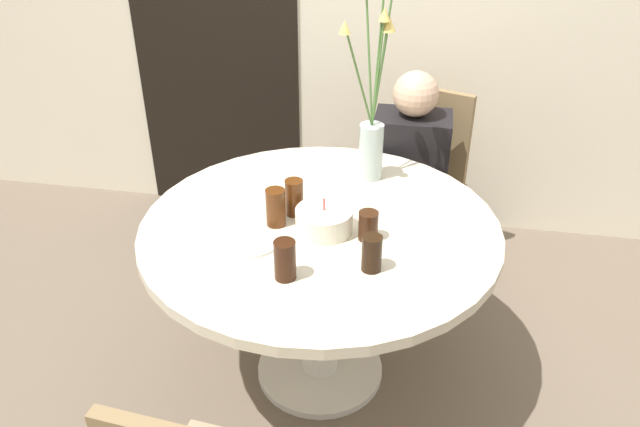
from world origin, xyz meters
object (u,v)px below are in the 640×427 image
Objects in this scene: drink_glass_0 at (368,226)px; person_woman at (408,186)px; drink_glass_1 at (294,197)px; drink_glass_4 at (276,207)px; chair_left_flank at (421,172)px; flower_vase at (374,111)px; drink_glass_2 at (285,260)px; drink_glass_3 at (372,253)px; birthday_cake at (324,220)px; side_plate at (251,242)px.

person_woman is at bearing 82.85° from drink_glass_0.
drink_glass_1 is 0.10m from drink_glass_4.
chair_left_flank is 6.55× the size of drink_glass_1.
flower_vase is 0.78m from drink_glass_2.
flower_vase is 0.68m from drink_glass_3.
drink_glass_0 is 0.35m from drink_glass_2.
drink_glass_1 is 0.87m from person_woman.
drink_glass_1 is at bearing 98.14° from drink_glass_2.
drink_glass_3 is at bearing -46.62° from birthday_cake.
drink_glass_3 is at bearing -80.00° from drink_glass_0.
side_plate is (-0.34, -0.56, -0.27)m from flower_vase.
drink_glass_0 is 0.33m from drink_glass_4.
person_woman reaches higher than drink_glass_1.
flower_vase is (-0.20, -0.52, 0.51)m from chair_left_flank.
person_woman is at bearing 61.74° from drink_glass_1.
birthday_cake reaches higher than drink_glass_3.
drink_glass_3 reaches higher than side_plate.
person_woman is (0.43, 0.80, -0.30)m from drink_glass_4.
drink_glass_3 is 0.42m from drink_glass_4.
flower_vase is at bearing -90.86° from chair_left_flank.
side_plate is 1.39× the size of drink_glass_1.
drink_glass_0 is at bearing -97.15° from person_woman.
side_plate is at bearing -112.76° from drink_glass_4.
drink_glass_2 is 0.96× the size of drink_glass_4.
chair_left_flank reaches higher than drink_glass_2.
birthday_cake is at bearing -104.60° from flower_vase.
flower_vase is 0.71m from side_plate.
birthday_cake is 0.16m from drink_glass_0.
flower_vase is (0.11, 0.44, 0.24)m from birthday_cake.
person_woman is at bearing 73.23° from drink_glass_2.
birthday_cake is at bearing -3.57° from drink_glass_4.
person_woman reaches higher than drink_glass_3.
birthday_cake is 1.06× the size of side_plate.
drink_glass_4 is (-0.17, 0.01, 0.03)m from birthday_cake.
flower_vase is 0.47m from drink_glass_1.
drink_glass_3 is (0.07, -0.64, -0.22)m from flower_vase.
drink_glass_0 reaches higher than side_plate.
side_plate is at bearing -117.69° from person_woman.
drink_glass_0 is at bearing -84.94° from flower_vase.
drink_glass_0 is 0.76× the size of drink_glass_1.
chair_left_flank is 1.24m from side_plate.
drink_glass_2 is 0.27m from drink_glass_3.
person_woman is (0.26, 0.81, -0.28)m from birthday_cake.
drink_glass_4 reaches higher than drink_glass_3.
flower_vase is at bearing 75.40° from birthday_cake.
drink_glass_0 is at bearing -22.54° from drink_glass_1.
flower_vase is 5.77× the size of drink_glass_4.
drink_glass_4 is 0.13× the size of person_woman.
drink_glass_3 is (0.26, 0.09, -0.01)m from drink_glass_2.
person_woman is (0.07, 1.01, -0.30)m from drink_glass_3.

